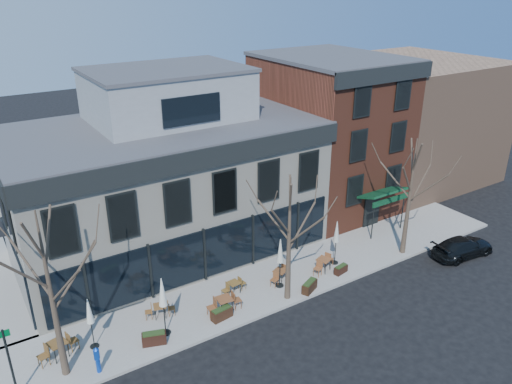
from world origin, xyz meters
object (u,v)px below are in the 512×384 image
call_box (97,359)px  parked_sedan (463,247)px  umbrella_0 (89,314)px  cafe_set_0 (58,348)px

call_box → parked_sedan: bearing=-5.5°
call_box → umbrella_0: umbrella_0 is taller
parked_sedan → call_box: call_box is taller
cafe_set_0 → umbrella_0: bearing=-6.5°
call_box → umbrella_0: 2.12m
call_box → cafe_set_0: bearing=123.2°
call_box → cafe_set_0: size_ratio=0.68×
parked_sedan → umbrella_0: 22.34m
cafe_set_0 → call_box: bearing=-56.8°
call_box → umbrella_0: size_ratio=0.50×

